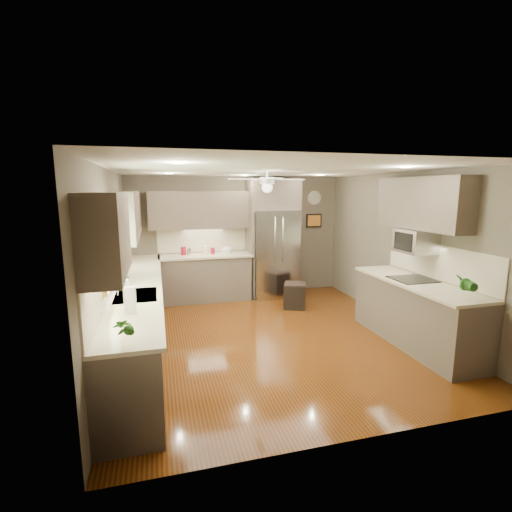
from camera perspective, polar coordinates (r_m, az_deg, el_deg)
name	(u,v)px	position (r m, az deg, el deg)	size (l,w,h in m)	color
floor	(272,336)	(5.85, 2.46, -12.20)	(5.00, 5.00, 0.00)	#441B09
ceiling	(273,170)	(5.42, 2.66, 13.06)	(5.00, 5.00, 0.00)	white
wall_back	(237,236)	(7.89, -2.94, 3.04)	(4.50, 4.50, 0.00)	brown
wall_front	(362,307)	(3.27, 16.01, -7.55)	(4.50, 4.50, 0.00)	brown
wall_left	(111,264)	(5.28, -21.40, -1.18)	(5.00, 5.00, 0.00)	brown
wall_right	(403,250)	(6.53, 21.73, 0.85)	(5.00, 5.00, 0.00)	brown
canister_a	(184,251)	(7.53, -11.09, 0.75)	(0.11, 0.11, 0.17)	maroon
canister_b	(189,251)	(7.53, -10.21, 0.70)	(0.08, 0.08, 0.12)	silver
canister_c	(205,250)	(7.52, -7.79, 0.92)	(0.11, 0.11, 0.18)	beige
canister_d	(213,251)	(7.58, -6.66, 0.79)	(0.09, 0.09, 0.13)	maroon
soap_bottle	(125,283)	(5.11, -19.56, -3.87)	(0.09, 0.09, 0.20)	white
potted_plant_left	(123,328)	(3.36, -19.73, -10.33)	(0.15, 0.10, 0.28)	#225919
potted_plant_right	(466,284)	(5.10, 29.57, -3.73)	(0.19, 0.16, 0.35)	#225919
bowl	(227,252)	(7.56, -4.48, 0.56)	(0.24, 0.24, 0.06)	beige
left_run	(138,314)	(5.59, -17.69, -8.46)	(0.65, 4.70, 1.45)	brown
back_run	(206,277)	(7.62, -7.76, -3.15)	(1.85, 0.65, 1.45)	brown
uppers	(215,212)	(5.95, -6.36, 6.69)	(4.50, 4.70, 0.95)	brown
window	(107,247)	(4.74, -21.91, 1.25)	(0.05, 1.12, 0.92)	#BFF2B2
sink	(136,298)	(4.85, -18.00, -6.11)	(0.50, 0.70, 0.32)	silver
refrigerator	(273,240)	(7.75, 2.67, 2.45)	(1.06, 0.75, 2.45)	silver
right_run	(416,312)	(5.90, 23.37, -7.87)	(0.70, 2.20, 1.45)	brown
microwave	(415,241)	(5.94, 23.29, 2.12)	(0.43, 0.55, 0.34)	silver
ceiling_fan	(267,183)	(5.70, 1.72, 11.23)	(1.18, 1.18, 0.32)	white
recessed_lights	(263,172)	(5.79, 1.05, 12.82)	(2.84, 3.14, 0.01)	white
wall_clock	(314,198)	(8.36, 8.99, 8.83)	(0.30, 0.03, 0.30)	white
framed_print	(314,221)	(8.38, 8.91, 5.41)	(0.36, 0.03, 0.30)	black
stool	(295,295)	(7.15, 5.97, -6.03)	(0.53, 0.53, 0.48)	black
paper_towel	(130,300)	(4.13, -18.83, -6.46)	(0.13, 0.13, 0.32)	white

